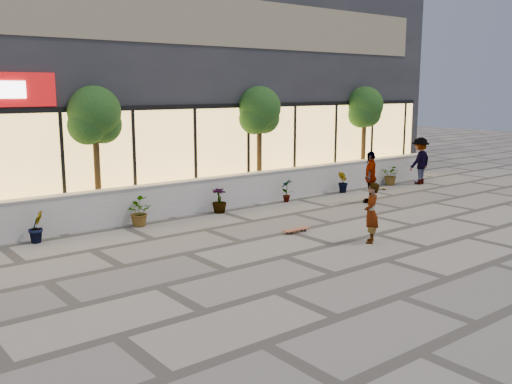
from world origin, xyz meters
TOP-DOWN VIEW (x-y plane):
  - ground at (0.00, 0.00)m, footprint 80.00×80.00m
  - planter_wall at (0.00, 7.00)m, footprint 22.00×0.42m
  - retail_building at (-0.00, 12.49)m, footprint 24.00×9.17m
  - shrub_b at (-5.70, 6.45)m, footprint 0.57×0.57m
  - shrub_c at (-2.90, 6.45)m, footprint 0.68×0.77m
  - shrub_d at (-0.10, 6.45)m, footprint 0.64×0.64m
  - shrub_e at (2.70, 6.45)m, footprint 0.46×0.35m
  - shrub_f at (5.50, 6.45)m, footprint 0.55×0.57m
  - shrub_g at (8.30, 6.45)m, footprint 0.77×0.84m
  - tree_midwest at (-3.50, 7.70)m, footprint 1.60×1.50m
  - tree_mideast at (2.50, 7.70)m, footprint 1.60×1.50m
  - tree_east at (8.00, 7.70)m, footprint 1.60×1.50m
  - skater_center at (0.90, 1.21)m, footprint 0.66×0.63m
  - skater_right_near at (4.86, 4.62)m, footprint 1.09×0.92m
  - skater_right_far at (9.37, 5.89)m, footprint 1.29×0.83m
  - skateboard_center at (0.11, 3.11)m, footprint 0.84×0.22m
  - skateboard_right_near at (7.00, 5.99)m, footprint 0.71×0.41m
  - skateboard_right_far at (9.80, 6.20)m, footprint 0.73×0.37m

SIDE VIEW (x-z plane):
  - ground at x=0.00m, z-range 0.00..0.00m
  - skateboard_right_near at x=7.00m, z-range 0.03..0.11m
  - skateboard_right_far at x=9.80m, z-range 0.03..0.11m
  - skateboard_center at x=0.11m, z-range 0.03..0.13m
  - shrub_b at x=-5.70m, z-range 0.00..0.81m
  - shrub_c at x=-2.90m, z-range 0.00..0.81m
  - shrub_d at x=-0.10m, z-range 0.00..0.81m
  - shrub_e at x=2.70m, z-range 0.00..0.81m
  - shrub_f at x=5.50m, z-range 0.00..0.81m
  - shrub_g at x=8.30m, z-range 0.00..0.81m
  - planter_wall at x=0.00m, z-range 0.00..1.04m
  - skater_center at x=0.90m, z-range 0.00..1.52m
  - skater_right_near at x=4.86m, z-range 0.00..1.75m
  - skater_right_far at x=9.37m, z-range 0.00..1.89m
  - tree_midwest at x=-3.50m, z-range 1.03..4.94m
  - tree_mideast at x=2.50m, z-range 1.03..4.94m
  - tree_east at x=8.00m, z-range 1.03..4.94m
  - retail_building at x=0.00m, z-range 0.00..8.50m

